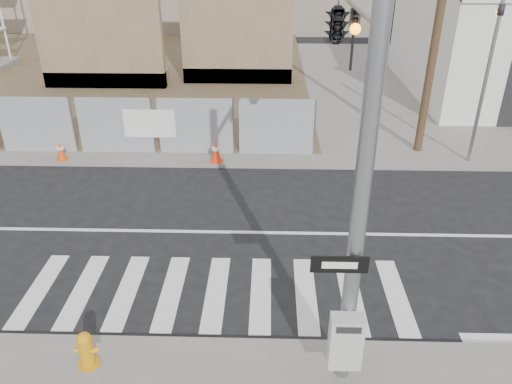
{
  "coord_description": "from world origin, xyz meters",
  "views": [
    {
      "loc": [
        1.14,
        -11.24,
        7.21
      ],
      "look_at": [
        0.83,
        -0.32,
        1.4
      ],
      "focal_mm": 35.0,
      "sensor_mm": 36.0,
      "label": 1
    }
  ],
  "objects_px": {
    "signal_pole": "(343,76)",
    "traffic_cone_c": "(61,151)",
    "fire_hydrant": "(86,349)",
    "traffic_cone_d": "(216,152)"
  },
  "relations": [
    {
      "from": "signal_pole",
      "to": "traffic_cone_d",
      "type": "bearing_deg",
      "value": 116.42
    },
    {
      "from": "signal_pole",
      "to": "traffic_cone_d",
      "type": "distance_m",
      "value": 8.27
    },
    {
      "from": "signal_pole",
      "to": "traffic_cone_c",
      "type": "bearing_deg",
      "value": 143.24
    },
    {
      "from": "fire_hydrant",
      "to": "traffic_cone_d",
      "type": "distance_m",
      "value": 9.13
    },
    {
      "from": "traffic_cone_c",
      "to": "traffic_cone_d",
      "type": "xyz_separation_m",
      "value": [
        5.35,
        -0.02,
        0.04
      ]
    },
    {
      "from": "fire_hydrant",
      "to": "traffic_cone_d",
      "type": "bearing_deg",
      "value": 56.35
    },
    {
      "from": "fire_hydrant",
      "to": "traffic_cone_c",
      "type": "distance_m",
      "value": 9.84
    },
    {
      "from": "fire_hydrant",
      "to": "traffic_cone_d",
      "type": "height_order",
      "value": "fire_hydrant"
    },
    {
      "from": "traffic_cone_d",
      "to": "traffic_cone_c",
      "type": "bearing_deg",
      "value": 179.77
    },
    {
      "from": "fire_hydrant",
      "to": "traffic_cone_c",
      "type": "height_order",
      "value": "fire_hydrant"
    }
  ]
}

